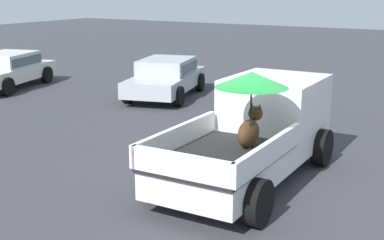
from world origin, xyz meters
TOP-DOWN VIEW (x-y plane):
  - ground_plane at (0.00, 0.00)m, footprint 80.00×80.00m
  - pickup_truck_main at (0.46, -0.01)m, footprint 5.07×2.29m
  - parked_sedan_near at (4.44, 12.13)m, footprint 4.62×2.88m
  - parked_sedan_far at (6.15, 6.02)m, footprint 4.61×2.85m

SIDE VIEW (x-z plane):
  - ground_plane at x=0.00m, z-range 0.00..0.00m
  - parked_sedan_near at x=4.44m, z-range 0.08..1.41m
  - parked_sedan_far at x=6.15m, z-range 0.08..1.41m
  - pickup_truck_main at x=0.46m, z-range -0.18..2.14m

